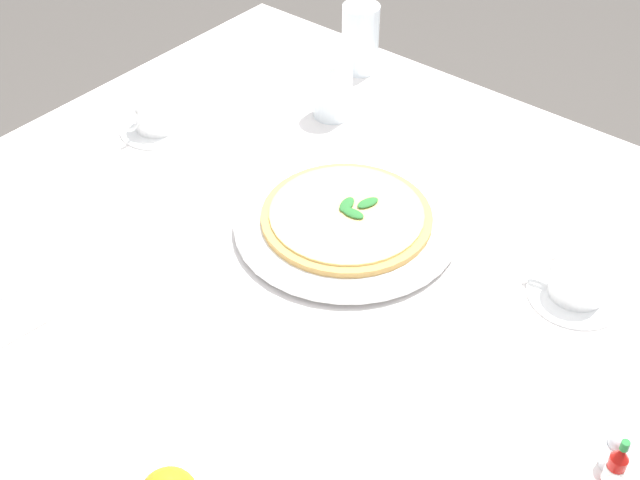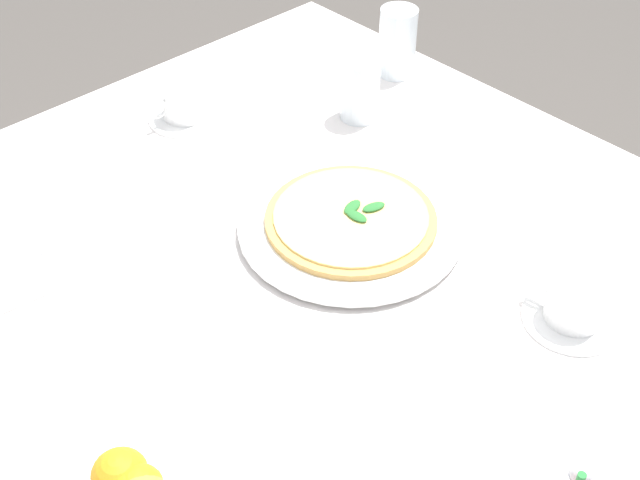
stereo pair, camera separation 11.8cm
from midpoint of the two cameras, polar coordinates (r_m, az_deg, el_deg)
The scene contains 7 objects.
dining_table at distance 1.25m, azimuth 0.62°, elevation -6.41°, with size 1.20×1.20×0.75m.
pizza_plate at distance 1.22m, azimuth 4.90°, elevation 0.86°, with size 0.33×0.33×0.02m.
pizza at distance 1.21m, azimuth 4.95°, elevation 1.37°, with size 0.25×0.25×0.02m.
coffee_cup_right_edge at distance 1.46m, azimuth -7.02°, elevation 9.17°, with size 0.13×0.13×0.07m.
coffee_cup_near_right at distance 1.14m, azimuth 19.95°, elevation -4.21°, with size 0.13×0.13×0.07m.
water_glass_center_back at distance 1.45m, azimuth 5.11°, elevation 9.94°, with size 0.07×0.07×0.11m.
water_glass_near_left at distance 1.59m, azimuth 7.49°, elevation 12.94°, with size 0.07×0.07×0.13m.
Camera 2 is at (-0.55, -0.65, 1.55)m, focal length 46.74 mm.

